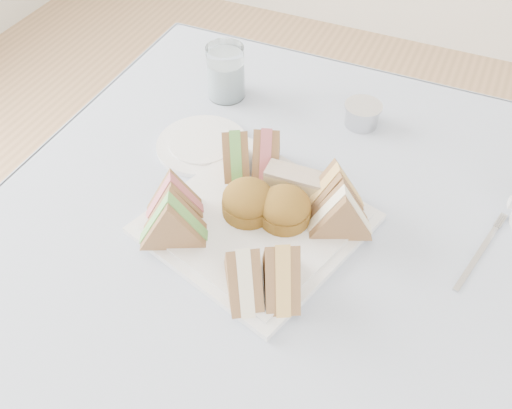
% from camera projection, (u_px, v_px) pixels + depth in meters
% --- Properties ---
extents(table, '(0.90, 0.90, 0.74)m').
position_uv_depth(table, '(289.00, 357.00, 1.17)').
color(table, brown).
rests_on(table, floor).
extents(tablecloth, '(1.02, 1.02, 0.01)m').
position_uv_depth(tablecloth, '(298.00, 238.00, 0.90)').
color(tablecloth, '#9FB1C2').
rests_on(tablecloth, table).
extents(serving_plate, '(0.37, 0.37, 0.01)m').
position_uv_depth(serving_plate, '(256.00, 224.00, 0.91)').
color(serving_plate, silver).
rests_on(serving_plate, tablecloth).
extents(sandwich_fl_a, '(0.10, 0.08, 0.08)m').
position_uv_depth(sandwich_fl_a, '(173.00, 195.00, 0.89)').
color(sandwich_fl_a, '#9B623A').
rests_on(sandwich_fl_a, serving_plate).
extents(sandwich_fl_b, '(0.11, 0.09, 0.09)m').
position_uv_depth(sandwich_fl_b, '(172.00, 218.00, 0.84)').
color(sandwich_fl_b, '#9B623A').
rests_on(sandwich_fl_b, serving_plate).
extents(sandwich_fr_a, '(0.09, 0.11, 0.09)m').
position_uv_depth(sandwich_fr_a, '(282.00, 266.00, 0.78)').
color(sandwich_fr_a, '#9B623A').
rests_on(sandwich_fr_a, serving_plate).
extents(sandwich_fr_b, '(0.09, 0.11, 0.09)m').
position_uv_depth(sandwich_fr_b, '(243.00, 269.00, 0.78)').
color(sandwich_fr_b, '#9B623A').
rests_on(sandwich_fr_b, serving_plate).
extents(sandwich_bl_a, '(0.08, 0.10, 0.08)m').
position_uv_depth(sandwich_bl_a, '(235.00, 150.00, 0.96)').
color(sandwich_bl_a, '#9B623A').
rests_on(sandwich_bl_a, serving_plate).
extents(sandwich_bl_b, '(0.07, 0.10, 0.08)m').
position_uv_depth(sandwich_bl_b, '(266.00, 148.00, 0.96)').
color(sandwich_bl_b, '#9B623A').
rests_on(sandwich_bl_b, serving_plate).
extents(sandwich_br_a, '(0.11, 0.08, 0.09)m').
position_uv_depth(sandwich_br_a, '(342.00, 210.00, 0.86)').
color(sandwich_br_a, '#9B623A').
rests_on(sandwich_br_a, serving_plate).
extents(sandwich_br_b, '(0.11, 0.09, 0.09)m').
position_uv_depth(sandwich_br_b, '(336.00, 186.00, 0.90)').
color(sandwich_br_b, '#9B623A').
rests_on(sandwich_br_b, serving_plate).
extents(scone_left, '(0.09, 0.09, 0.06)m').
position_uv_depth(scone_left, '(248.00, 201.00, 0.89)').
color(scone_left, olive).
rests_on(scone_left, serving_plate).
extents(scone_right, '(0.09, 0.09, 0.05)m').
position_uv_depth(scone_right, '(285.00, 208.00, 0.88)').
color(scone_right, olive).
rests_on(scone_right, serving_plate).
extents(pastry_slice, '(0.10, 0.04, 0.05)m').
position_uv_depth(pastry_slice, '(295.00, 183.00, 0.93)').
color(pastry_slice, tan).
rests_on(pastry_slice, serving_plate).
extents(side_plate, '(0.18, 0.18, 0.01)m').
position_uv_depth(side_plate, '(203.00, 145.00, 1.04)').
color(side_plate, silver).
rests_on(side_plate, tablecloth).
extents(water_glass, '(0.09, 0.09, 0.11)m').
position_uv_depth(water_glass, '(226.00, 72.00, 1.12)').
color(water_glass, white).
rests_on(water_glass, tablecloth).
extents(tea_strainer, '(0.08, 0.08, 0.04)m').
position_uv_depth(tea_strainer, '(362.00, 116.00, 1.08)').
color(tea_strainer, '#B0B0B3').
rests_on(tea_strainer, tablecloth).
extents(fork, '(0.05, 0.15, 0.00)m').
position_uv_depth(fork, '(477.00, 258.00, 0.86)').
color(fork, '#B0B0B3').
rests_on(fork, tablecloth).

